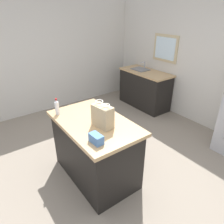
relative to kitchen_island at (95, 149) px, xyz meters
The scene contains 8 objects.
ground 0.51m from the kitchen_island, 28.67° to the left, with size 6.86×6.86×0.00m, color gray.
back_wall 2.82m from the kitchen_island, 86.62° to the left, with size 5.72×0.13×2.54m.
left_wall 2.80m from the kitchen_island, behind, with size 0.10×5.20×2.54m.
kitchen_island is the anchor object (origin of this frame).
sink_counter 2.72m from the kitchen_island, 120.84° to the left, with size 1.33×0.61×1.09m.
shopping_bag 0.63m from the kitchen_island, ahead, with size 0.30×0.18×0.33m.
small_box 0.71m from the kitchen_island, 28.69° to the right, with size 0.18×0.10×0.11m, color #4775B7.
bottle 0.80m from the kitchen_island, 147.59° to the right, with size 0.06×0.06×0.24m.
Camera 1 is at (1.92, -1.34, 2.28)m, focal length 33.33 mm.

